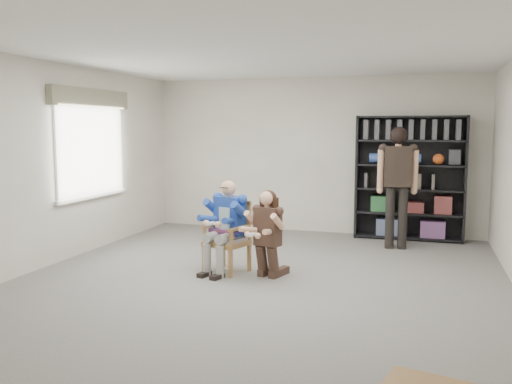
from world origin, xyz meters
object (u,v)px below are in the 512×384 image
(seated_man, at_px, (227,226))
(kneeling_woman, at_px, (267,234))
(standing_man, at_px, (397,189))
(armchair, at_px, (227,237))
(bookshelf, at_px, (410,178))

(seated_man, height_order, kneeling_woman, seated_man)
(seated_man, bearing_deg, standing_man, 62.47)
(standing_man, bearing_deg, armchair, -140.47)
(armchair, distance_m, standing_man, 2.98)
(kneeling_woman, distance_m, standing_man, 2.70)
(armchair, height_order, seated_man, seated_man)
(armchair, relative_size, kneeling_woman, 0.84)
(armchair, bearing_deg, standing_man, 62.47)
(kneeling_woman, relative_size, bookshelf, 0.53)
(armchair, height_order, bookshelf, bookshelf)
(armchair, xyz_separation_m, bookshelf, (2.23, 2.92, 0.58))
(armchair, height_order, standing_man, standing_man)
(standing_man, bearing_deg, bookshelf, 72.64)
(seated_man, xyz_separation_m, bookshelf, (2.23, 2.92, 0.44))
(bookshelf, bearing_deg, standing_man, -101.44)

